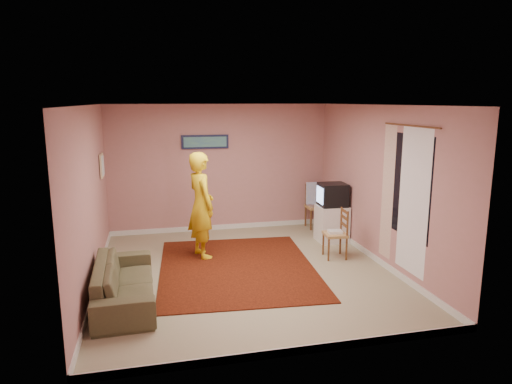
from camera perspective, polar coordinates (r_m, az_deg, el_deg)
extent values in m
plane|color=gray|center=(7.34, -1.36, -9.92)|extent=(5.00, 5.00, 0.00)
cube|color=#B07375|center=(9.40, -4.51, 2.98)|extent=(4.50, 0.02, 2.60)
cube|color=#B07375|center=(4.63, 4.93, -5.82)|extent=(4.50, 0.02, 2.60)
cube|color=#B07375|center=(6.89, -20.05, -0.75)|extent=(0.02, 5.00, 2.60)
cube|color=#B07375|center=(7.74, 15.12, 0.82)|extent=(0.02, 5.00, 2.60)
cube|color=white|center=(6.84, -1.46, 10.82)|extent=(4.50, 5.00, 0.02)
cube|color=silver|center=(9.66, -4.39, -4.38)|extent=(4.50, 0.02, 0.10)
cube|color=silver|center=(5.15, 4.64, -19.21)|extent=(4.50, 0.02, 0.10)
cube|color=silver|center=(7.24, -19.29, -10.47)|extent=(0.02, 5.00, 0.10)
cube|color=silver|center=(8.05, 14.60, -7.96)|extent=(0.02, 5.00, 0.10)
cube|color=black|center=(6.95, 18.62, 0.70)|extent=(0.01, 1.10, 1.50)
cube|color=white|center=(6.86, 19.06, -1.18)|extent=(0.01, 0.75, 2.10)
cube|color=#F1ECCE|center=(7.44, 16.13, -0.06)|extent=(0.01, 0.35, 2.10)
cylinder|color=brown|center=(6.83, 18.76, 7.88)|extent=(0.02, 1.40, 0.02)
cube|color=#141837|center=(9.27, -6.38, 6.25)|extent=(0.95, 0.03, 0.28)
cube|color=#315B89|center=(9.25, -6.36, 6.24)|extent=(0.86, 0.01, 0.20)
cube|color=beige|center=(8.42, -18.72, 3.15)|extent=(0.03, 0.38, 0.42)
cube|color=silver|center=(8.41, -18.58, 3.16)|extent=(0.01, 0.30, 0.34)
cube|color=black|center=(7.49, -2.38, -9.42)|extent=(2.67, 3.24, 0.02)
cube|color=white|center=(8.89, 9.45, -3.90)|extent=(0.55, 0.50, 0.70)
cube|color=black|center=(8.75, 9.57, -0.33)|extent=(0.52, 0.47, 0.43)
cube|color=#8CB2F2|center=(8.67, 8.00, -0.40)|extent=(0.03, 0.36, 0.31)
cube|color=tan|center=(9.75, 7.57, -1.87)|extent=(0.42, 0.40, 0.05)
cube|color=brown|center=(9.70, 7.61, -0.50)|extent=(0.42, 0.04, 0.48)
cube|color=#BCBCC1|center=(9.74, 7.58, -1.56)|extent=(0.40, 0.33, 0.06)
cube|color=#93AEF1|center=(9.71, 7.56, -0.12)|extent=(0.44, 0.06, 0.47)
cube|color=tan|center=(7.96, 9.85, -5.24)|extent=(0.40, 0.42, 0.05)
cube|color=brown|center=(7.90, 9.91, -3.72)|extent=(0.07, 0.39, 0.44)
cube|color=silver|center=(7.95, 9.86, -4.92)|extent=(0.26, 0.20, 0.05)
imported|color=#4C492E|center=(6.47, -16.13, -10.73)|extent=(0.80, 1.94, 0.56)
imported|color=yellow|center=(7.82, -6.88, -1.66)|extent=(0.62, 0.77, 1.83)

